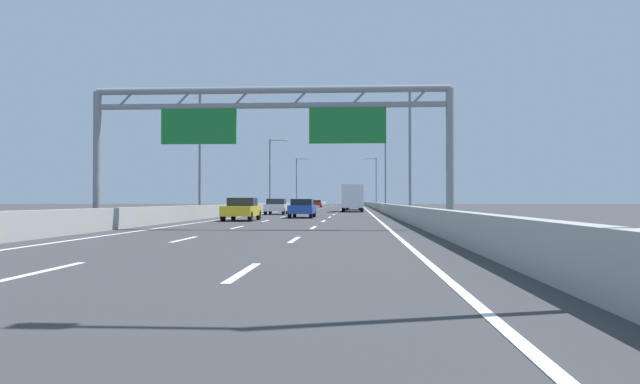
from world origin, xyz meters
TOP-DOWN VIEW (x-y plane):
  - ground_plane at (0.00, 100.00)m, footprint 260.00×260.00m
  - lane_dash_left_1 at (-1.80, 12.50)m, footprint 0.16×3.00m
  - lane_dash_left_2 at (-1.80, 21.50)m, footprint 0.16×3.00m
  - lane_dash_left_3 at (-1.80, 30.50)m, footprint 0.16×3.00m
  - lane_dash_left_4 at (-1.80, 39.50)m, footprint 0.16×3.00m
  - lane_dash_left_5 at (-1.80, 48.50)m, footprint 0.16×3.00m
  - lane_dash_left_6 at (-1.80, 57.50)m, footprint 0.16×3.00m
  - lane_dash_left_7 at (-1.80, 66.50)m, footprint 0.16×3.00m
  - lane_dash_left_8 at (-1.80, 75.50)m, footprint 0.16×3.00m
  - lane_dash_left_9 at (-1.80, 84.50)m, footprint 0.16×3.00m
  - lane_dash_left_10 at (-1.80, 93.50)m, footprint 0.16×3.00m
  - lane_dash_left_11 at (-1.80, 102.50)m, footprint 0.16×3.00m
  - lane_dash_left_12 at (-1.80, 111.50)m, footprint 0.16×3.00m
  - lane_dash_left_13 at (-1.80, 120.50)m, footprint 0.16×3.00m
  - lane_dash_left_14 at (-1.80, 129.50)m, footprint 0.16×3.00m
  - lane_dash_left_15 at (-1.80, 138.50)m, footprint 0.16×3.00m
  - lane_dash_left_16 at (-1.80, 147.50)m, footprint 0.16×3.00m
  - lane_dash_left_17 at (-1.80, 156.50)m, footprint 0.16×3.00m
  - lane_dash_right_1 at (1.80, 12.50)m, footprint 0.16×3.00m
  - lane_dash_right_2 at (1.80, 21.50)m, footprint 0.16×3.00m
  - lane_dash_right_3 at (1.80, 30.50)m, footprint 0.16×3.00m
  - lane_dash_right_4 at (1.80, 39.50)m, footprint 0.16×3.00m
  - lane_dash_right_5 at (1.80, 48.50)m, footprint 0.16×3.00m
  - lane_dash_right_6 at (1.80, 57.50)m, footprint 0.16×3.00m
  - lane_dash_right_7 at (1.80, 66.50)m, footprint 0.16×3.00m
  - lane_dash_right_8 at (1.80, 75.50)m, footprint 0.16×3.00m
  - lane_dash_right_9 at (1.80, 84.50)m, footprint 0.16×3.00m
  - lane_dash_right_10 at (1.80, 93.50)m, footprint 0.16×3.00m
  - lane_dash_right_11 at (1.80, 102.50)m, footprint 0.16×3.00m
  - lane_dash_right_12 at (1.80, 111.50)m, footprint 0.16×3.00m
  - lane_dash_right_13 at (1.80, 120.50)m, footprint 0.16×3.00m
  - lane_dash_right_14 at (1.80, 129.50)m, footprint 0.16×3.00m
  - lane_dash_right_15 at (1.80, 138.50)m, footprint 0.16×3.00m
  - lane_dash_right_16 at (1.80, 147.50)m, footprint 0.16×3.00m
  - lane_dash_right_17 at (1.80, 156.50)m, footprint 0.16×3.00m
  - edge_line_left at (-5.25, 88.00)m, footprint 0.16×176.00m
  - edge_line_right at (5.25, 88.00)m, footprint 0.16×176.00m
  - barrier_left at (-6.90, 110.00)m, footprint 0.45×220.00m
  - barrier_right at (6.90, 110.00)m, footprint 0.45×220.00m
  - sign_gantry at (0.02, 28.92)m, footprint 16.17×0.36m
  - streetlamp_left_mid at (-7.47, 46.48)m, footprint 2.58×0.28m
  - streetlamp_right_mid at (7.47, 46.48)m, footprint 2.58×0.28m
  - streetlamp_left_far at (-7.47, 83.50)m, footprint 2.58×0.28m
  - streetlamp_right_far at (7.47, 83.50)m, footprint 2.58×0.28m
  - streetlamp_left_distant at (-7.47, 120.51)m, footprint 2.58×0.28m
  - streetlamp_right_distant at (7.47, 120.51)m, footprint 2.58×0.28m
  - red_car at (-3.50, 117.08)m, footprint 1.70×4.66m
  - orange_car at (3.56, 89.63)m, footprint 1.88×4.33m
  - blue_car at (-0.16, 46.98)m, footprint 1.74×4.64m
  - yellow_car at (-3.41, 40.24)m, footprint 1.88×4.28m
  - white_car at (-3.44, 57.59)m, footprint 1.84×4.21m
  - green_car at (3.43, 82.44)m, footprint 1.85×4.64m
  - box_truck at (3.43, 71.49)m, footprint 2.35×8.85m

SIDE VIEW (x-z plane):
  - ground_plane at x=0.00m, z-range 0.00..0.00m
  - lane_dash_left_1 at x=-1.80m, z-range 0.00..0.01m
  - lane_dash_left_2 at x=-1.80m, z-range 0.00..0.01m
  - lane_dash_left_3 at x=-1.80m, z-range 0.00..0.01m
  - lane_dash_left_4 at x=-1.80m, z-range 0.00..0.01m
  - lane_dash_left_5 at x=-1.80m, z-range 0.00..0.01m
  - lane_dash_left_6 at x=-1.80m, z-range 0.00..0.01m
  - lane_dash_left_7 at x=-1.80m, z-range 0.00..0.01m
  - lane_dash_left_8 at x=-1.80m, z-range 0.00..0.01m
  - lane_dash_left_9 at x=-1.80m, z-range 0.00..0.01m
  - lane_dash_left_10 at x=-1.80m, z-range 0.00..0.01m
  - lane_dash_left_11 at x=-1.80m, z-range 0.00..0.01m
  - lane_dash_left_12 at x=-1.80m, z-range 0.00..0.01m
  - lane_dash_left_13 at x=-1.80m, z-range 0.00..0.01m
  - lane_dash_left_14 at x=-1.80m, z-range 0.00..0.01m
  - lane_dash_left_15 at x=-1.80m, z-range 0.00..0.01m
  - lane_dash_left_16 at x=-1.80m, z-range 0.00..0.01m
  - lane_dash_left_17 at x=-1.80m, z-range 0.00..0.01m
  - lane_dash_right_1 at x=1.80m, z-range 0.00..0.01m
  - lane_dash_right_2 at x=1.80m, z-range 0.00..0.01m
  - lane_dash_right_3 at x=1.80m, z-range 0.00..0.01m
  - lane_dash_right_4 at x=1.80m, z-range 0.00..0.01m
  - lane_dash_right_5 at x=1.80m, z-range 0.00..0.01m
  - lane_dash_right_6 at x=1.80m, z-range 0.00..0.01m
  - lane_dash_right_7 at x=1.80m, z-range 0.00..0.01m
  - lane_dash_right_8 at x=1.80m, z-range 0.00..0.01m
  - lane_dash_right_9 at x=1.80m, z-range 0.00..0.01m
  - lane_dash_right_10 at x=1.80m, z-range 0.00..0.01m
  - lane_dash_right_11 at x=1.80m, z-range 0.00..0.01m
  - lane_dash_right_12 at x=1.80m, z-range 0.00..0.01m
  - lane_dash_right_13 at x=1.80m, z-range 0.00..0.01m
  - lane_dash_right_14 at x=1.80m, z-range 0.00..0.01m
  - lane_dash_right_15 at x=1.80m, z-range 0.00..0.01m
  - lane_dash_right_16 at x=1.80m, z-range 0.00..0.01m
  - lane_dash_right_17 at x=1.80m, z-range 0.00..0.01m
  - edge_line_left at x=-5.25m, z-range 0.00..0.01m
  - edge_line_right at x=5.25m, z-range 0.00..0.01m
  - barrier_left at x=-6.90m, z-range 0.00..0.95m
  - barrier_right at x=6.90m, z-range 0.00..0.95m
  - red_car at x=-3.50m, z-range 0.03..1.39m
  - green_car at x=3.43m, z-range 0.04..1.39m
  - blue_car at x=-0.16m, z-range 0.02..1.41m
  - orange_car at x=3.56m, z-range 0.03..1.42m
  - yellow_car at x=-3.41m, z-range 0.01..1.46m
  - white_car at x=-3.44m, z-range 0.02..1.45m
  - box_truck at x=3.43m, z-range 0.14..3.13m
  - sign_gantry at x=0.02m, z-range 1.63..7.99m
  - streetlamp_left_mid at x=-7.47m, z-range 0.65..10.15m
  - streetlamp_right_mid at x=7.47m, z-range 0.65..10.15m
  - streetlamp_left_far at x=-7.47m, z-range 0.65..10.15m
  - streetlamp_right_far at x=7.47m, z-range 0.65..10.15m
  - streetlamp_left_distant at x=-7.47m, z-range 0.65..10.15m
  - streetlamp_right_distant at x=7.47m, z-range 0.65..10.15m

